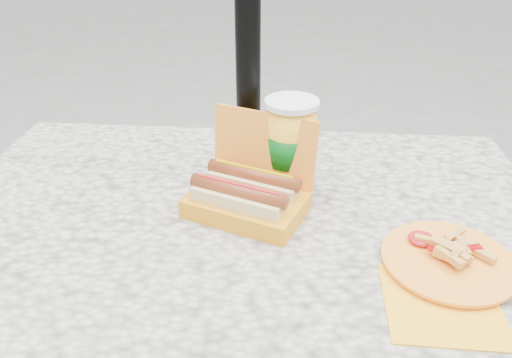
# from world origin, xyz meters

# --- Properties ---
(picnic_table) EXTENTS (1.20, 0.80, 0.75)m
(picnic_table) POSITION_xyz_m (0.00, 0.00, 0.64)
(picnic_table) COLOR beige
(picnic_table) RESTS_ON ground
(umbrella_pole) EXTENTS (0.05, 0.05, 2.20)m
(umbrella_pole) POSITION_xyz_m (0.00, 0.16, 1.10)
(umbrella_pole) COLOR black
(umbrella_pole) RESTS_ON ground
(hotdog_box) EXTENTS (0.26, 0.23, 0.18)m
(hotdog_box) POSITION_xyz_m (0.01, 0.01, 0.79)
(hotdog_box) COLOR orange
(hotdog_box) RESTS_ON picnic_table
(fries_plate) EXTENTS (0.23, 0.29, 0.04)m
(fries_plate) POSITION_xyz_m (0.36, -0.13, 0.76)
(fries_plate) COLOR yellow
(fries_plate) RESTS_ON picnic_table
(soda_cup) EXTENTS (0.11, 0.11, 0.20)m
(soda_cup) POSITION_xyz_m (0.09, 0.10, 0.85)
(soda_cup) COLOR yellow
(soda_cup) RESTS_ON picnic_table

